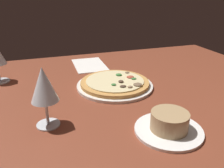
{
  "coord_description": "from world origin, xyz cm",
  "views": [
    {
      "loc": [
        21.23,
        66.65,
        38.41
      ],
      "look_at": [
        -2.42,
        -3.95,
        7.0
      ],
      "focal_mm": 37.34,
      "sensor_mm": 36.0,
      "label": 1
    }
  ],
  "objects": [
    {
      "name": "pizza_main",
      "position": [
        -4.88,
        -7.88,
        5.21
      ],
      "size": [
        27.94,
        27.94,
        3.35
      ],
      "color": "silver",
      "rests_on": "dining_table"
    },
    {
      "name": "dining_table",
      "position": [
        0.0,
        0.0,
        2.0
      ],
      "size": [
        150.0,
        110.0,
        4.0
      ],
      "primitive_type": "cube",
      "color": "brown",
      "rests_on": "ground"
    },
    {
      "name": "wine_glass_near",
      "position": [
        20.51,
        10.79,
        15.29
      ],
      "size": [
        7.08,
        7.08,
        16.44
      ],
      "color": "silver",
      "rests_on": "dining_table"
    },
    {
      "name": "paper_menu",
      "position": [
        -1.83,
        -35.71,
        4.15
      ],
      "size": [
        14.48,
        21.72,
        0.3
      ],
      "primitive_type": "cube",
      "rotation": [
        0.0,
        0.0,
        -0.03
      ],
      "color": "white",
      "rests_on": "dining_table"
    },
    {
      "name": "ramekin_on_saucer",
      "position": [
        -8.4,
        23.64,
        6.16
      ],
      "size": [
        17.39,
        17.39,
        5.5
      ],
      "color": "white",
      "rests_on": "dining_table"
    }
  ]
}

